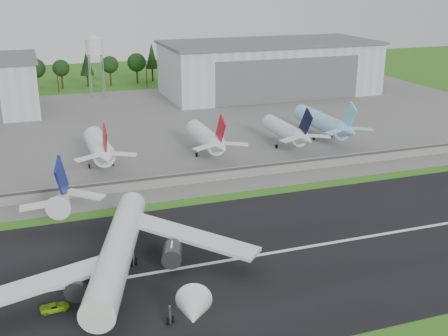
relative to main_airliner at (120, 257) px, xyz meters
name	(u,v)px	position (x,y,z in m)	size (l,w,h in m)	color
ground	(256,283)	(23.47, -9.58, -4.89)	(600.00, 600.00, 0.00)	#306718
runway	(237,259)	(23.47, 0.42, -4.84)	(320.00, 60.00, 0.10)	black
runway_centerline	(237,259)	(23.47, 0.42, -4.78)	(220.00, 1.00, 0.02)	white
apron	(134,128)	(23.47, 110.42, -4.84)	(320.00, 150.00, 0.10)	slate
blast_fence	(179,179)	(23.47, 45.40, -3.09)	(240.00, 0.61, 3.50)	gray
hangar_east	(269,68)	(98.47, 155.33, 7.73)	(102.00, 47.00, 25.20)	silver
water_tower	(94,44)	(18.47, 175.42, 19.66)	(8.40, 8.40, 29.40)	#99999E
utility_poles	(104,90)	(23.47, 190.42, -4.89)	(230.00, 3.00, 12.00)	black
treeline	(100,85)	(23.47, 205.42, -4.89)	(320.00, 16.00, 22.00)	black
main_airliner	(120,257)	(0.00, 0.00, 0.00)	(54.64, 57.97, 18.17)	white
ground_vehicle	(55,307)	(-12.41, -6.65, -4.12)	(2.24, 4.87, 1.35)	#90D218
parked_jet_red_a	(100,148)	(5.54, 67.01, 1.51)	(7.36, 31.29, 16.92)	white
parked_jet_red_b	(208,139)	(38.97, 66.97, 1.24)	(7.36, 31.29, 16.64)	white
parked_jet_navy	(289,131)	(66.69, 66.94, 1.08)	(7.36, 31.29, 16.46)	white
parked_jet_skyblue	(326,123)	(83.27, 72.00, 1.40)	(7.36, 37.29, 16.86)	#8ECFF6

